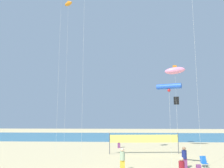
% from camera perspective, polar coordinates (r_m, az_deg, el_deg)
% --- Properties ---
extents(ocean_band, '(120.00, 20.00, 0.01)m').
position_cam_1_polar(ocean_band, '(48.06, 2.88, -13.48)').
color(ocean_band, teal).
rests_on(ocean_band, ground).
extents(beachgoer_sage_shirt, '(0.41, 0.41, 1.78)m').
position_cam_1_polar(beachgoer_sage_shirt, '(18.66, 2.73, -18.79)').
color(beachgoer_sage_shirt, gold).
rests_on(beachgoer_sage_shirt, ground).
extents(beachgoer_navy_shirt, '(0.40, 0.40, 1.77)m').
position_cam_1_polar(beachgoer_navy_shirt, '(20.32, 18.32, -17.55)').
color(beachgoer_navy_shirt, '#7A3872').
rests_on(beachgoer_navy_shirt, ground).
extents(beachgoer_olive_shirt, '(0.38, 0.38, 1.66)m').
position_cam_1_polar(beachgoer_olive_shirt, '(31.12, 1.81, -14.69)').
color(beachgoer_olive_shirt, '#7A3872').
rests_on(beachgoer_olive_shirt, ground).
extents(folding_beach_chair, '(0.52, 0.65, 0.89)m').
position_cam_1_polar(folding_beach_chair, '(21.53, 22.79, -18.08)').
color(folding_beach_chair, '#1959B2').
rests_on(folding_beach_chair, ground).
extents(volleyball_net, '(8.09, 0.72, 2.40)m').
position_cam_1_polar(volleyball_net, '(26.55, 8.35, -14.09)').
color(volleyball_net, '#4C4C51').
rests_on(volleyball_net, ground).
extents(beach_handbag, '(0.39, 0.19, 0.31)m').
position_cam_1_polar(beach_handbag, '(20.89, 21.61, -19.34)').
color(beach_handbag, '#7A3872').
rests_on(beach_handbag, ground).
extents(kite_orange_inflatable, '(1.47, 1.36, 20.07)m').
position_cam_1_polar(kite_orange_inflatable, '(32.65, -11.30, 19.71)').
color(kite_orange_inflatable, silver).
rests_on(kite_orange_inflatable, ground).
extents(kite_blue_tube, '(2.04, 1.29, 7.03)m').
position_cam_1_polar(kite_blue_tube, '(19.02, 14.58, -0.70)').
color(kite_blue_tube, silver).
rests_on(kite_blue_tube, ground).
extents(kite_pink_inflatable, '(2.90, 1.46, 11.21)m').
position_cam_1_polar(kite_pink_inflatable, '(31.12, 16.04, 3.36)').
color(kite_pink_inflatable, silver).
rests_on(kite_pink_inflatable, ground).
extents(kite_black_box, '(0.86, 0.86, 7.30)m').
position_cam_1_polar(kite_black_box, '(35.56, 16.40, -4.19)').
color(kite_black_box, silver).
rests_on(kite_black_box, ground).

